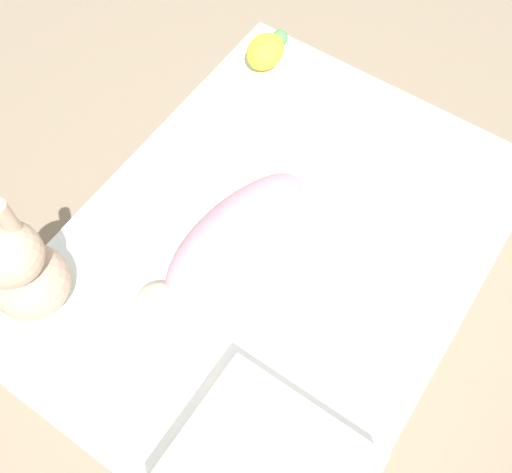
# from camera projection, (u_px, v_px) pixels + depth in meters

# --- Properties ---
(ground_plane) EXTENTS (12.00, 12.00, 0.00)m
(ground_plane) POSITION_uv_depth(u_px,v_px,m) (272.00, 282.00, 1.52)
(ground_plane) COLOR #7A6B56
(bed_mattress) EXTENTS (1.13, 0.85, 0.20)m
(bed_mattress) POSITION_uv_depth(u_px,v_px,m) (273.00, 265.00, 1.43)
(bed_mattress) COLOR white
(bed_mattress) RESTS_ON ground_plane
(burp_cloth) EXTENTS (0.17, 0.20, 0.02)m
(burp_cloth) POSITION_uv_depth(u_px,v_px,m) (177.00, 305.00, 1.26)
(burp_cloth) COLOR white
(burp_cloth) RESTS_ON bed_mattress
(swaddled_baby) EXTENTS (0.48, 0.21, 0.13)m
(swaddled_baby) POSITION_uv_depth(u_px,v_px,m) (227.00, 245.00, 1.27)
(swaddled_baby) COLOR pink
(swaddled_baby) RESTS_ON bed_mattress
(bunny_plush) EXTENTS (0.16, 0.16, 0.33)m
(bunny_plush) POSITION_uv_depth(u_px,v_px,m) (22.00, 272.00, 1.17)
(bunny_plush) COLOR tan
(bunny_plush) RESTS_ON bed_mattress
(turtle_plush) EXTENTS (0.15, 0.09, 0.08)m
(turtle_plush) POSITION_uv_depth(u_px,v_px,m) (267.00, 50.00, 1.57)
(turtle_plush) COLOR yellow
(turtle_plush) RESTS_ON bed_mattress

